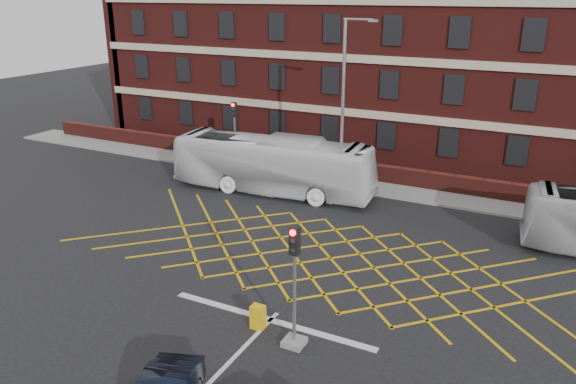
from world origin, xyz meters
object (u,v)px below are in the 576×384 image
at_px(bus_left, 273,165).
at_px(traffic_light_far, 235,140).
at_px(utility_cabinet, 258,317).
at_px(traffic_light_near, 294,298).
at_px(direction_signs, 215,145).
at_px(street_lamp, 343,137).

relative_size(bus_left, traffic_light_far, 2.77).
distance_m(traffic_light_far, utility_cabinet, 19.50).
xyz_separation_m(bus_left, traffic_light_near, (7.81, -12.97, 0.12)).
xyz_separation_m(bus_left, utility_cabinet, (6.25, -12.65, -1.22)).
height_order(traffic_light_near, direction_signs, traffic_light_near).
height_order(bus_left, traffic_light_near, traffic_light_near).
xyz_separation_m(traffic_light_near, traffic_light_far, (-12.50, 16.41, 0.00)).
height_order(bus_left, traffic_light_far, traffic_light_far).
relative_size(bus_left, direction_signs, 5.38).
bearing_deg(traffic_light_far, direction_signs, -159.74).
bearing_deg(utility_cabinet, street_lamp, 100.09).
relative_size(traffic_light_near, traffic_light_far, 1.00).
xyz_separation_m(bus_left, street_lamp, (3.78, 1.23, 1.78)).
relative_size(bus_left, utility_cabinet, 13.65).
bearing_deg(traffic_light_near, bus_left, 121.07).
height_order(street_lamp, direction_signs, street_lamp).
bearing_deg(traffic_light_near, direction_signs, 130.89).
bearing_deg(traffic_light_near, traffic_light_far, 127.30).
height_order(bus_left, utility_cabinet, bus_left).
xyz_separation_m(direction_signs, utility_cabinet, (12.23, -15.61, -0.95)).
distance_m(traffic_light_far, direction_signs, 1.43).
distance_m(bus_left, direction_signs, 6.68).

